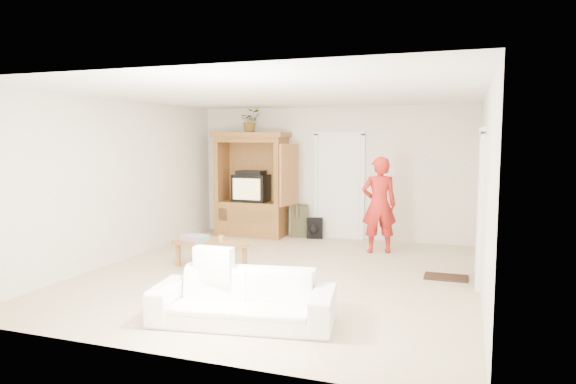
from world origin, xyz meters
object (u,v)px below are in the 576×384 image
object	(u,v)px
sofa	(243,298)
man	(379,205)
coffee_table	(211,245)
armoire	(253,191)

from	to	relation	value
sofa	man	bearing A→B (deg)	69.55
sofa	coffee_table	distance (m)	2.48
armoire	coffee_table	size ratio (longest dim) A/B	1.70
armoire	coffee_table	bearing A→B (deg)	-80.56
man	armoire	bearing A→B (deg)	-35.41
man	coffee_table	xyz separation A→B (m)	(-2.25, -1.93, -0.48)
armoire	man	xyz separation A→B (m)	(2.69, -0.73, -0.07)
armoire	man	size ratio (longest dim) A/B	1.26
coffee_table	man	bearing A→B (deg)	57.95
man	coffee_table	size ratio (longest dim) A/B	1.35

